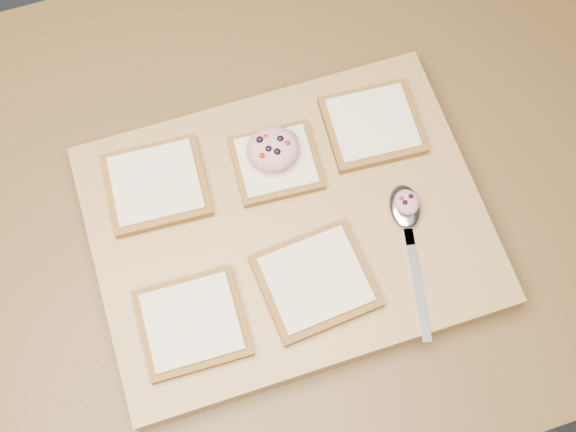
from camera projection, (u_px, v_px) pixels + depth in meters
name	position (u px, v px, depth m)	size (l,w,h in m)	color
ground	(322.00, 314.00, 1.83)	(4.00, 4.00, 0.00)	#515459
island_counter	(332.00, 262.00, 1.41)	(2.00, 0.80, 0.90)	slate
cutting_board	(288.00, 227.00, 0.94)	(0.49, 0.38, 0.04)	tan
bread_far_left	(156.00, 185.00, 0.93)	(0.13, 0.12, 0.02)	olive
bread_far_center	(276.00, 163.00, 0.94)	(0.11, 0.11, 0.02)	olive
bread_far_right	(372.00, 125.00, 0.96)	(0.13, 0.12, 0.02)	olive
bread_near_left	(192.00, 323.00, 0.86)	(0.13, 0.12, 0.02)	olive
bread_near_center	(316.00, 281.00, 0.88)	(0.14, 0.13, 0.02)	olive
tuna_salad_dollop	(273.00, 149.00, 0.92)	(0.07, 0.06, 0.03)	tan
spoon	(407.00, 218.00, 0.91)	(0.07, 0.20, 0.01)	silver
spoon_salad	(407.00, 202.00, 0.90)	(0.03, 0.03, 0.02)	tan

